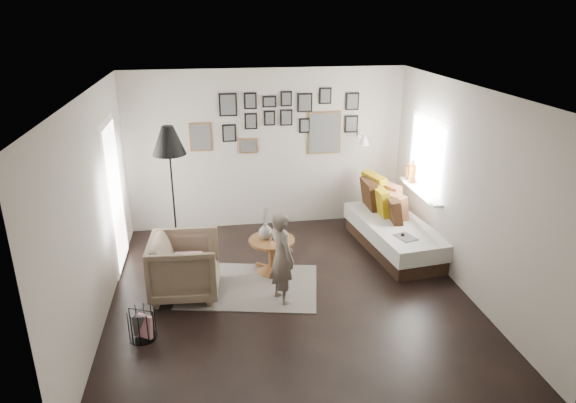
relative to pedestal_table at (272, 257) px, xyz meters
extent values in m
plane|color=black|center=(0.15, -0.66, -0.23)|extent=(4.80, 4.80, 0.00)
plane|color=#ABA396|center=(0.15, 1.74, 1.07)|extent=(4.50, 0.00, 4.50)
plane|color=#ABA396|center=(0.15, -3.06, 1.07)|extent=(4.50, 0.00, 4.50)
plane|color=#ABA396|center=(-2.10, -0.66, 1.07)|extent=(0.00, 4.80, 4.80)
plane|color=#ABA396|center=(2.40, -0.66, 1.07)|extent=(0.00, 4.80, 4.80)
plane|color=white|center=(0.15, -0.66, 2.37)|extent=(4.80, 4.80, 0.00)
plane|color=white|center=(-2.08, 0.54, 0.82)|extent=(0.00, 2.14, 2.14)
plane|color=white|center=(-2.08, 0.54, 0.82)|extent=(0.00, 1.88, 1.88)
plane|color=white|center=(-2.08, 0.54, 0.82)|extent=(0.00, 1.93, 1.93)
plane|color=white|center=(2.39, 0.54, 1.22)|extent=(0.00, 1.30, 1.30)
plane|color=white|center=(2.39, 0.54, 1.22)|extent=(0.00, 1.14, 1.14)
cube|color=white|center=(2.33, 0.54, 0.65)|extent=(0.15, 1.32, 0.04)
cylinder|color=#8C4C14|center=(2.33, 0.89, 0.81)|extent=(0.10, 0.10, 0.28)
cylinder|color=#8C4C14|center=(2.33, 1.06, 0.78)|extent=(0.08, 0.08, 0.22)
cube|color=brown|center=(-0.90, 1.72, 1.32)|extent=(0.35, 0.03, 0.45)
cube|color=black|center=(-0.90, 1.70, 1.32)|extent=(0.30, 0.01, 0.40)
cube|color=black|center=(-0.45, 1.72, 1.82)|extent=(0.28, 0.03, 0.36)
cube|color=black|center=(-0.45, 1.70, 1.82)|extent=(0.23, 0.01, 0.31)
cube|color=black|center=(-0.45, 1.72, 1.37)|extent=(0.22, 0.03, 0.28)
cube|color=black|center=(-0.45, 1.70, 1.37)|extent=(0.17, 0.01, 0.23)
cube|color=black|center=(-0.10, 1.72, 1.87)|extent=(0.20, 0.03, 0.26)
cube|color=black|center=(-0.10, 1.70, 1.87)|extent=(0.15, 0.01, 0.21)
cube|color=black|center=(-0.10, 1.72, 1.55)|extent=(0.20, 0.03, 0.26)
cube|color=black|center=(-0.10, 1.70, 1.55)|extent=(0.15, 0.01, 0.21)
cube|color=black|center=(0.20, 1.72, 1.85)|extent=(0.22, 0.03, 0.18)
cube|color=black|center=(0.20, 1.70, 1.85)|extent=(0.17, 0.01, 0.13)
cube|color=black|center=(0.20, 1.72, 1.59)|extent=(0.18, 0.03, 0.24)
cube|color=black|center=(0.20, 1.70, 1.59)|extent=(0.13, 0.01, 0.19)
cube|color=black|center=(0.47, 1.72, 1.89)|extent=(0.18, 0.03, 0.24)
cube|color=black|center=(0.47, 1.70, 1.89)|extent=(0.13, 0.01, 0.19)
cube|color=black|center=(0.47, 1.72, 1.59)|extent=(0.20, 0.03, 0.26)
cube|color=black|center=(0.47, 1.70, 1.59)|extent=(0.15, 0.01, 0.21)
cube|color=black|center=(0.77, 1.72, 1.82)|extent=(0.24, 0.03, 0.30)
cube|color=black|center=(0.77, 1.70, 1.82)|extent=(0.19, 0.01, 0.25)
cube|color=black|center=(0.77, 1.72, 1.45)|extent=(0.18, 0.03, 0.24)
cube|color=black|center=(0.77, 1.70, 1.45)|extent=(0.13, 0.01, 0.19)
cube|color=brown|center=(1.10, 1.72, 1.32)|extent=(0.55, 0.03, 0.70)
cube|color=black|center=(1.10, 1.70, 1.32)|extent=(0.50, 0.01, 0.65)
cube|color=black|center=(1.10, 1.72, 1.92)|extent=(0.20, 0.03, 0.26)
cube|color=black|center=(1.10, 1.70, 1.92)|extent=(0.15, 0.01, 0.21)
cube|color=black|center=(1.55, 1.72, 1.82)|extent=(0.22, 0.03, 0.28)
cube|color=black|center=(1.55, 1.70, 1.82)|extent=(0.17, 0.01, 0.23)
cube|color=black|center=(1.55, 1.72, 1.45)|extent=(0.22, 0.03, 0.28)
cube|color=black|center=(1.55, 1.70, 1.45)|extent=(0.17, 0.01, 0.23)
cube|color=brown|center=(-0.15, 1.72, 1.15)|extent=(0.30, 0.03, 0.24)
cube|color=black|center=(-0.15, 1.70, 1.15)|extent=(0.25, 0.01, 0.19)
cube|color=white|center=(1.70, 1.71, 1.27)|extent=(0.06, 0.04, 0.10)
cylinder|color=white|center=(1.70, 1.59, 1.29)|extent=(0.02, 0.24, 0.02)
cone|color=white|center=(1.70, 1.46, 1.23)|extent=(0.18, 0.18, 0.14)
cube|color=#BBB0A4|center=(-0.35, -0.36, -0.22)|extent=(1.99, 1.58, 0.01)
cone|color=brown|center=(0.00, 0.00, -0.18)|extent=(0.47, 0.47, 0.09)
cylinder|color=brown|center=(0.00, 0.00, 0.02)|extent=(0.10, 0.10, 0.36)
cylinder|color=brown|center=(0.00, 0.00, 0.25)|extent=(0.63, 0.63, 0.04)
ellipsoid|color=black|center=(-0.08, 0.02, 0.37)|extent=(0.18, 0.18, 0.20)
cylinder|color=black|center=(-0.08, 0.02, 0.49)|extent=(0.05, 0.05, 0.04)
cylinder|color=black|center=(0.11, 0.00, 0.28)|extent=(0.11, 0.11, 0.02)
cube|color=black|center=(1.92, 0.41, -0.12)|extent=(1.02, 1.98, 0.22)
cube|color=beige|center=(1.92, 0.41, 0.10)|extent=(1.09, 2.05, 0.24)
cube|color=#9F7A09|center=(1.94, 1.19, 0.47)|extent=(0.37, 0.60, 0.56)
cube|color=#311C0F|center=(1.80, 1.09, 0.44)|extent=(0.23, 0.50, 0.50)
cube|color=maroon|center=(2.06, 0.93, 0.43)|extent=(0.40, 0.53, 0.48)
cube|color=#9F7A09|center=(1.86, 0.79, 0.42)|extent=(0.24, 0.47, 0.46)
cube|color=maroon|center=(2.02, 0.61, 0.40)|extent=(0.33, 0.46, 0.42)
cube|color=#311C0F|center=(1.92, 0.46, 0.39)|extent=(0.25, 0.42, 0.40)
cube|color=black|center=(1.87, -0.14, 0.23)|extent=(0.30, 0.35, 0.02)
imported|color=#71614C|center=(-1.16, -0.41, 0.16)|extent=(0.91, 0.88, 0.78)
cube|color=silver|center=(-1.13, -0.36, 0.25)|extent=(0.39, 0.40, 0.16)
cylinder|color=black|center=(-1.32, 0.63, -0.21)|extent=(0.31, 0.31, 0.03)
cylinder|color=black|center=(-1.32, 0.63, 0.65)|extent=(0.03, 0.03, 1.76)
cone|color=black|center=(-1.32, 0.63, 1.55)|extent=(0.46, 0.46, 0.40)
cube|color=black|center=(-1.62, -1.30, -0.07)|extent=(0.20, 0.09, 0.27)
cube|color=silver|center=(-1.59, -1.32, -0.07)|extent=(0.20, 0.17, 0.27)
ellipsoid|color=black|center=(1.84, -0.10, -0.04)|extent=(0.33, 0.33, 0.38)
cylinder|color=black|center=(1.84, -0.10, 0.20)|extent=(0.05, 0.05, 0.12)
ellipsoid|color=black|center=(2.15, -0.22, -0.06)|extent=(0.29, 0.29, 0.33)
cylinder|color=black|center=(2.15, -0.22, 0.16)|extent=(0.05, 0.05, 0.12)
imported|color=#6C6155|center=(0.03, -0.76, 0.37)|extent=(0.43, 0.51, 1.20)
camera|label=1|loc=(-0.78, -6.34, 3.23)|focal=32.00mm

